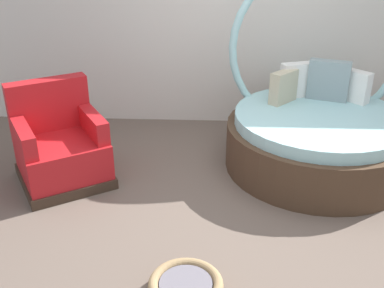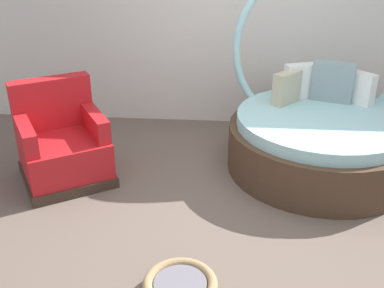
% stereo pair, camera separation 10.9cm
% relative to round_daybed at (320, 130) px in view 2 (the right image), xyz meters
% --- Properties ---
extents(ground_plane, '(8.00, 8.00, 0.02)m').
position_rel_round_daybed_xyz_m(ground_plane, '(-0.82, -0.97, -0.40)').
color(ground_plane, '#66564C').
extents(back_wall, '(8.00, 0.12, 2.93)m').
position_rel_round_daybed_xyz_m(back_wall, '(-0.82, 1.14, 1.07)').
color(back_wall, silver).
rests_on(back_wall, ground_plane).
extents(round_daybed, '(1.83, 1.83, 2.01)m').
position_rel_round_daybed_xyz_m(round_daybed, '(0.00, 0.00, 0.00)').
color(round_daybed, '#473323').
rests_on(round_daybed, ground_plane).
extents(red_armchair, '(1.10, 1.10, 0.94)m').
position_rel_round_daybed_xyz_m(red_armchair, '(-2.51, -0.44, -0.06)').
color(red_armchair, '#38281E').
rests_on(red_armchair, ground_plane).
extents(pet_basket, '(0.51, 0.51, 0.13)m').
position_rel_round_daybed_xyz_m(pet_basket, '(-1.22, -1.95, -0.32)').
color(pet_basket, '#9E7F56').
rests_on(pet_basket, ground_plane).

